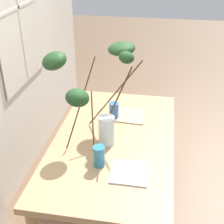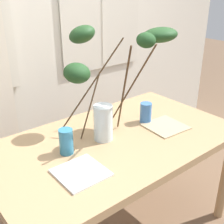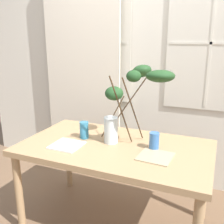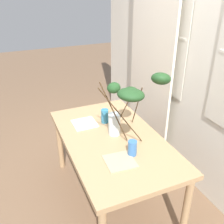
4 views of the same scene
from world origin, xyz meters
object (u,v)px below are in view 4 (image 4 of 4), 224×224
(drinking_glass_blue_right, at_px, (132,148))
(plate_square_right, at_px, (120,161))
(drinking_glass_blue_left, at_px, (105,116))
(vase_with_branches, at_px, (132,99))
(dining_table, at_px, (112,145))
(plate_square_left, at_px, (85,123))

(drinking_glass_blue_right, bearing_deg, plate_square_right, -70.93)
(drinking_glass_blue_left, xyz_separation_m, drinking_glass_blue_right, (0.62, 0.00, -0.00))
(vase_with_branches, bearing_deg, dining_table, -118.06)
(dining_table, distance_m, drinking_glass_blue_left, 0.35)
(dining_table, relative_size, plate_square_left, 6.51)
(vase_with_branches, xyz_separation_m, plate_square_right, (0.27, -0.24, -0.41))
(plate_square_right, bearing_deg, dining_table, 166.39)
(dining_table, relative_size, plate_square_right, 6.36)
(dining_table, height_order, drinking_glass_blue_left, drinking_glass_blue_left)
(dining_table, xyz_separation_m, drinking_glass_blue_right, (0.31, 0.05, 0.15))
(dining_table, bearing_deg, drinking_glass_blue_right, 9.35)
(drinking_glass_blue_right, xyz_separation_m, plate_square_left, (-0.66, -0.21, -0.06))
(vase_with_branches, xyz_separation_m, drinking_glass_blue_right, (0.23, -0.10, -0.34))
(dining_table, bearing_deg, drinking_glass_blue_left, 171.48)
(dining_table, xyz_separation_m, plate_square_left, (-0.35, -0.16, 0.08))
(drinking_glass_blue_left, height_order, plate_square_right, drinking_glass_blue_left)
(drinking_glass_blue_left, bearing_deg, dining_table, -8.52)
(drinking_glass_blue_left, bearing_deg, drinking_glass_blue_right, 0.41)
(vase_with_branches, height_order, plate_square_right, vase_with_branches)
(vase_with_branches, height_order, drinking_glass_blue_left, vase_with_branches)
(drinking_glass_blue_right, bearing_deg, dining_table, -170.65)
(drinking_glass_blue_left, distance_m, plate_square_right, 0.68)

